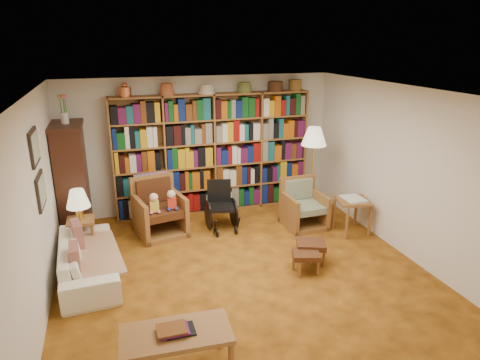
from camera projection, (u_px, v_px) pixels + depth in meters
name	position (u px, v px, depth m)	size (l,w,h in m)	color
floor	(241.00, 269.00, 6.09)	(5.00, 5.00, 0.00)	#AE661A
ceiling	(241.00, 91.00, 5.30)	(5.00, 5.00, 0.00)	white
wall_back	(201.00, 144.00, 7.96)	(5.00, 5.00, 0.00)	white
wall_front	(334.00, 284.00, 3.43)	(5.00, 5.00, 0.00)	white
wall_left	(37.00, 207.00, 4.99)	(5.00, 5.00, 0.00)	white
wall_right	(400.00, 170.00, 6.40)	(5.00, 5.00, 0.00)	white
bookshelf	(214.00, 150.00, 7.89)	(3.60, 0.30, 2.42)	brown
curio_cabinet	(72.00, 179.00, 6.96)	(0.50, 0.95, 2.40)	#391C0F
framed_pictures	(38.00, 169.00, 5.15)	(0.03, 0.52, 0.97)	black
sofa	(88.00, 259.00, 5.84)	(0.71, 1.81, 0.53)	#F2EACD
sofa_throw	(92.00, 256.00, 5.84)	(0.73, 1.36, 0.04)	beige
cushion_left	(78.00, 237.00, 6.06)	(0.12, 0.38, 0.38)	maroon
cushion_right	(75.00, 260.00, 5.43)	(0.11, 0.36, 0.36)	maroon
side_table_lamp	(81.00, 228.00, 6.48)	(0.40, 0.40, 0.53)	brown
table_lamp	(78.00, 200.00, 6.34)	(0.35, 0.35, 0.48)	gold
armchair_leather	(159.00, 210.00, 7.17)	(0.91, 0.94, 0.96)	brown
armchair_sage	(302.00, 208.00, 7.47)	(0.69, 0.71, 0.83)	brown
wheelchair	(221.00, 207.00, 7.33)	(0.49, 0.67, 0.84)	black
floor_lamp	(314.00, 140.00, 7.47)	(0.44, 0.44, 1.67)	gold
side_table_papers	(353.00, 205.00, 7.12)	(0.59, 0.59, 0.62)	brown
footstool_a	(306.00, 256.00, 5.93)	(0.44, 0.41, 0.31)	#522B15
footstool_b	(311.00, 246.00, 6.16)	(0.51, 0.47, 0.35)	#522B15
coffee_table	(176.00, 337.00, 4.10)	(1.08, 0.58, 0.51)	brown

